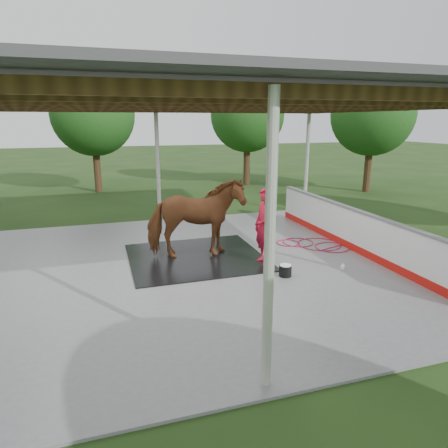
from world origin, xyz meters
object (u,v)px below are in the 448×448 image
object	(u,v)px
handler	(265,226)
dasher_board	(352,230)
wash_bucket	(285,270)
horse	(195,218)

from	to	relation	value
handler	dasher_board	bearing A→B (deg)	88.31
handler	wash_bucket	world-z (taller)	handler
dasher_board	horse	bearing A→B (deg)	172.18
horse	handler	distance (m)	1.78
handler	wash_bucket	size ratio (longest dim) A/B	6.54
horse	wash_bucket	bearing A→B (deg)	-133.49
dasher_board	handler	distance (m)	2.83
dasher_board	horse	xyz separation A→B (m)	(-4.29, 0.59, 0.51)
wash_bucket	dasher_board	bearing A→B (deg)	25.84
dasher_board	handler	bearing A→B (deg)	-173.00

